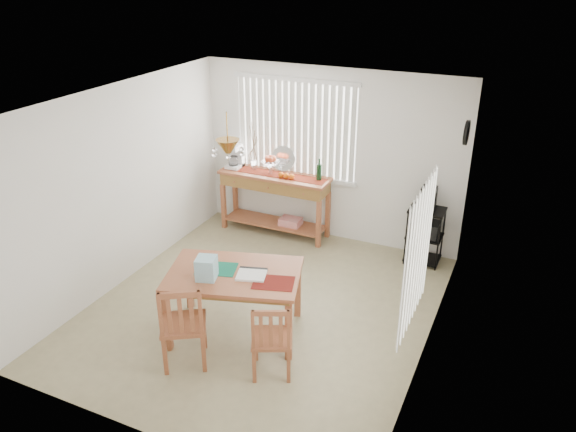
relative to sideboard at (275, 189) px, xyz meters
The scene contains 10 objects.
ground 2.26m from the sideboard, 68.74° to the right, with size 4.00×4.50×0.01m, color tan.
room_shell 2.33m from the sideboard, 68.53° to the right, with size 4.20×4.70×2.70m.
sideboard is the anchor object (origin of this frame).
sideboard_items 0.49m from the sideboard, behind, with size 1.65×0.41×0.75m.
wire_cart 2.33m from the sideboard, ahead, with size 0.48×0.39×0.82m.
cart_items 2.33m from the sideboard, ahead, with size 0.19×0.23×0.34m.
dining_table 2.63m from the sideboard, 74.32° to the right, with size 1.68×1.33×0.79m.
table_items 2.77m from the sideboard, 77.23° to the right, with size 1.23×0.56×0.25m.
chair_left 3.30m from the sideboard, 81.20° to the right, with size 0.63×0.63×1.00m.
chair_right 3.35m from the sideboard, 64.94° to the right, with size 0.54×0.54×0.88m.
Camera 1 is at (2.73, -5.20, 3.97)m, focal length 35.00 mm.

